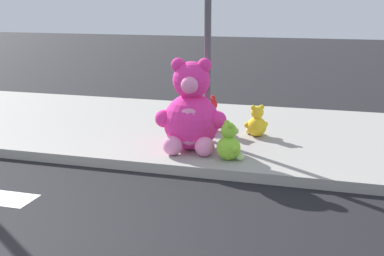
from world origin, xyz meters
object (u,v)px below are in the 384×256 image
sign_pole (208,36)px  plush_lime (230,144)px  plush_pink_large (191,114)px  plush_red (209,117)px  plush_yellow (257,123)px

sign_pole → plush_lime: bearing=-57.6°
sign_pole → plush_pink_large: (-0.10, -0.59, -1.13)m
sign_pole → plush_lime: (0.58, -0.91, -1.47)m
plush_red → plush_yellow: size_ratio=1.16×
plush_red → plush_yellow: (0.86, -0.10, -0.03)m
plush_red → sign_pole: bearing=-78.8°
plush_lime → plush_red: bearing=114.8°
sign_pole → plush_yellow: sign_pole is taller
plush_pink_large → plush_red: 1.23m
plush_pink_large → plush_lime: size_ratio=2.48×
plush_red → plush_yellow: bearing=-6.4°
plush_pink_large → plush_red: size_ratio=2.25×
sign_pole → plush_lime: 1.82m
plush_lime → sign_pole: bearing=122.4°
sign_pole → plush_yellow: bearing=34.0°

